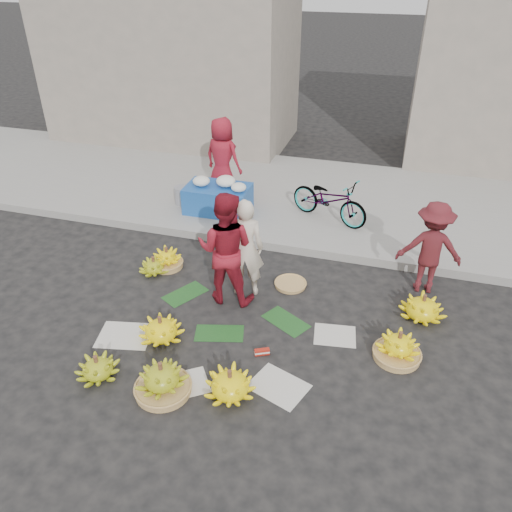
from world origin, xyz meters
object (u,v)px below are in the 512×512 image
(banana_bunch_0, at_px, (161,329))
(banana_bunch_4, at_px, (398,347))
(vendor_cream, at_px, (245,248))
(flower_table, at_px, (218,197))
(bicycle, at_px, (329,199))

(banana_bunch_0, distance_m, banana_bunch_4, 3.05)
(banana_bunch_0, bearing_deg, banana_bunch_4, 9.74)
(banana_bunch_4, bearing_deg, banana_bunch_0, -170.26)
(vendor_cream, bearing_deg, banana_bunch_4, 145.28)
(flower_table, distance_m, bicycle, 2.09)
(vendor_cream, xyz_separation_m, bicycle, (0.84, 2.46, -0.24))
(flower_table, bearing_deg, bicycle, 5.54)
(banana_bunch_4, xyz_separation_m, vendor_cream, (-2.27, 0.82, 0.59))
(bicycle, bearing_deg, vendor_cream, -175.58)
(banana_bunch_0, relative_size, bicycle, 0.47)
(banana_bunch_4, height_order, vendor_cream, vendor_cream)
(banana_bunch_4, relative_size, bicycle, 0.40)
(vendor_cream, height_order, flower_table, vendor_cream)
(banana_bunch_0, height_order, bicycle, bicycle)
(banana_bunch_0, height_order, vendor_cream, vendor_cream)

